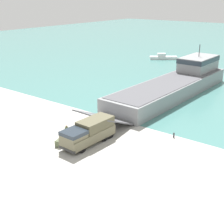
% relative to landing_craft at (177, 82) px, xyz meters
% --- Properties ---
extents(ground_plane, '(240.00, 240.00, 0.00)m').
position_rel_landing_craft_xyz_m(ground_plane, '(-0.88, -24.00, -1.96)').
color(ground_plane, '#B7B5AD').
extents(landing_craft, '(8.33, 37.58, 7.89)m').
position_rel_landing_craft_xyz_m(landing_craft, '(0.00, 0.00, 0.00)').
color(landing_craft, gray).
rests_on(landing_craft, ground_plane).
extents(military_truck, '(2.82, 7.45, 2.80)m').
position_rel_landing_craft_xyz_m(military_truck, '(0.98, -25.91, -0.46)').
color(military_truck, '#6B664C').
rests_on(military_truck, ground_plane).
extents(soldier_on_ramp, '(0.35, 0.49, 1.67)m').
position_rel_landing_craft_xyz_m(soldier_on_ramp, '(-2.35, -26.32, -1.00)').
color(soldier_on_ramp, '#475638').
rests_on(soldier_on_ramp, ground_plane).
extents(moored_boat_a, '(7.30, 6.18, 1.68)m').
position_rel_landing_craft_xyz_m(moored_boat_a, '(-17.63, 27.56, -1.41)').
color(moored_boat_a, white).
rests_on(moored_boat_a, ground_plane).
extents(mooring_bollard, '(0.23, 0.23, 0.67)m').
position_rel_landing_craft_xyz_m(mooring_bollard, '(8.52, -18.15, -1.60)').
color(mooring_bollard, '#333338').
rests_on(mooring_bollard, ground_plane).
extents(cargo_crate, '(0.99, 1.09, 0.77)m').
position_rel_landing_craft_xyz_m(cargo_crate, '(-1.30, -28.58, -1.58)').
color(cargo_crate, '#566042').
rests_on(cargo_crate, ground_plane).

